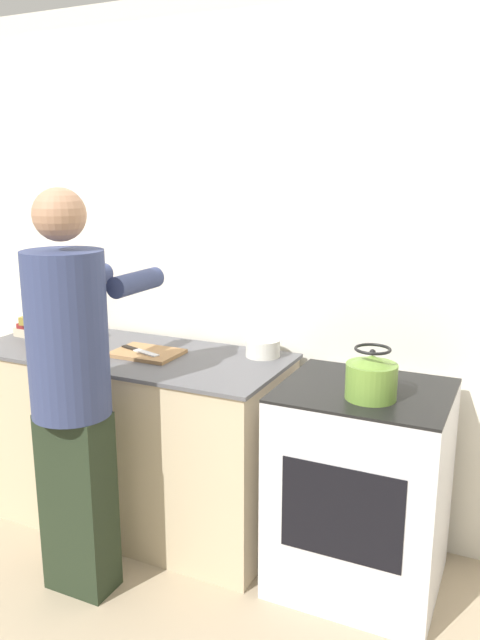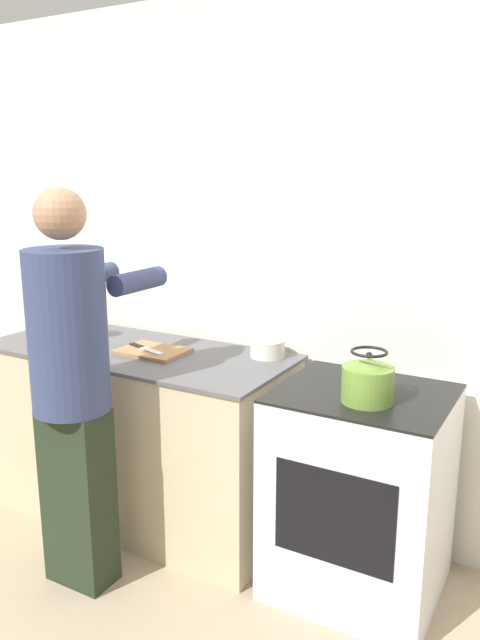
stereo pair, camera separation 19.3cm
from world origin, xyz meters
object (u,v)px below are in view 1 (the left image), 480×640
object	(u,v)px
canister_jar	(67,327)
bowl_prep	(263,348)
cutting_board	(147,353)
person	(72,383)
kettle	(371,377)
knife	(139,351)
oven	(361,488)

from	to	relation	value
canister_jar	bowl_prep	bearing A→B (deg)	11.50
cutting_board	bowl_prep	size ratio (longest dim) A/B	1.96
bowl_prep	canister_jar	xyz separation A→B (m)	(-1.02, -0.21, 0.04)
person	kettle	world-z (taller)	person
person	bowl_prep	bearing A→B (deg)	56.51
canister_jar	kettle	bearing A→B (deg)	-4.55
cutting_board	bowl_prep	world-z (taller)	bowl_prep
knife	canister_jar	bearing A→B (deg)	-166.07
person	knife	bearing A→B (deg)	94.66
kettle	canister_jar	distance (m)	1.63
kettle	person	bearing A→B (deg)	-158.63
knife	canister_jar	size ratio (longest dim) A/B	1.49
cutting_board	bowl_prep	xyz separation A→B (m)	(0.52, 0.22, 0.03)
person	kettle	xyz separation A→B (m)	(1.12, 0.44, 0.05)
kettle	oven	bearing A→B (deg)	113.76
person	cutting_board	bearing A→B (deg)	90.89
knife	bowl_prep	size ratio (longest dim) A/B	1.52
person	knife	world-z (taller)	person
oven	kettle	world-z (taller)	kettle
kettle	canister_jar	world-z (taller)	kettle
canister_jar	cutting_board	bearing A→B (deg)	-1.57
cutting_board	kettle	distance (m)	1.13
kettle	bowl_prep	distance (m)	0.69
knife	cutting_board	bearing A→B (deg)	39.65
person	knife	distance (m)	0.54
bowl_prep	knife	bearing A→B (deg)	-157.10
canister_jar	knife	bearing A→B (deg)	-3.49
oven	knife	size ratio (longest dim) A/B	3.57
oven	canister_jar	size ratio (longest dim) A/B	5.30
oven	cutting_board	xyz separation A→B (m)	(-1.08, 0.01, 0.46)
oven	bowl_prep	xyz separation A→B (m)	(-0.56, 0.23, 0.50)
kettle	bowl_prep	xyz separation A→B (m)	(-0.61, 0.34, -0.04)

